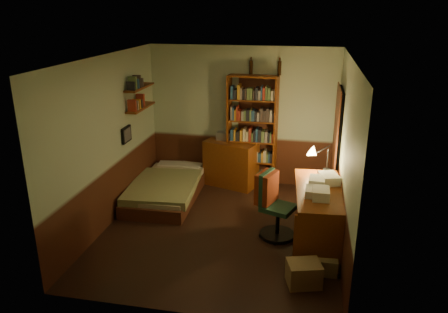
% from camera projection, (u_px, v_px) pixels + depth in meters
% --- Properties ---
extents(floor, '(3.50, 4.00, 0.02)m').
position_uv_depth(floor, '(221.00, 229.00, 6.76)').
color(floor, black).
rests_on(floor, ground).
extents(ceiling, '(3.50, 4.00, 0.02)m').
position_uv_depth(ceiling, '(220.00, 57.00, 5.90)').
color(ceiling, silver).
rests_on(ceiling, wall_back).
extents(wall_back, '(3.50, 0.02, 2.60)m').
position_uv_depth(wall_back, '(242.00, 116.00, 8.19)').
color(wall_back, '#9CAE8D').
rests_on(wall_back, ground).
extents(wall_left, '(0.02, 4.00, 2.60)m').
position_uv_depth(wall_left, '(108.00, 142.00, 6.65)').
color(wall_left, '#9CAE8D').
rests_on(wall_left, ground).
extents(wall_right, '(0.02, 4.00, 2.60)m').
position_uv_depth(wall_right, '(346.00, 157.00, 6.01)').
color(wall_right, '#9CAE8D').
rests_on(wall_right, ground).
extents(wall_front, '(3.50, 0.02, 2.60)m').
position_uv_depth(wall_front, '(181.00, 209.00, 4.47)').
color(wall_front, '#9CAE8D').
rests_on(wall_front, ground).
extents(doorway, '(0.06, 0.90, 2.00)m').
position_uv_depth(doorway, '(337.00, 149.00, 7.32)').
color(doorway, black).
rests_on(doorway, ground).
extents(door_trim, '(0.02, 0.98, 2.08)m').
position_uv_depth(door_trim, '(334.00, 148.00, 7.32)').
color(door_trim, '#482214').
rests_on(door_trim, ground).
extents(bed, '(1.10, 2.00, 0.59)m').
position_uv_depth(bed, '(167.00, 182.00, 7.78)').
color(bed, '#657946').
rests_on(bed, ground).
extents(dresser, '(1.07, 0.77, 0.86)m').
position_uv_depth(dresser, '(231.00, 164.00, 8.28)').
color(dresser, '#662E0F').
rests_on(dresser, ground).
extents(mini_stereo, '(0.29, 0.24, 0.14)m').
position_uv_depth(mini_stereo, '(224.00, 136.00, 8.26)').
color(mini_stereo, '#B2B2B7').
rests_on(mini_stereo, dresser).
extents(bookshelf, '(0.92, 0.37, 2.10)m').
position_uv_depth(bookshelf, '(252.00, 132.00, 8.09)').
color(bookshelf, '#662E0F').
rests_on(bookshelf, ground).
extents(bottle_left, '(0.08, 0.08, 0.25)m').
position_uv_depth(bottle_left, '(251.00, 67.00, 7.81)').
color(bottle_left, black).
rests_on(bottle_left, bookshelf).
extents(bottle_right, '(0.08, 0.08, 0.25)m').
position_uv_depth(bottle_right, '(279.00, 68.00, 7.72)').
color(bottle_right, black).
rests_on(bottle_right, bookshelf).
extents(desk, '(0.75, 1.60, 0.84)m').
position_uv_depth(desk, '(318.00, 216.00, 6.24)').
color(desk, '#662E0F').
rests_on(desk, ground).
extents(paper_stack, '(0.33, 0.39, 0.13)m').
position_uv_depth(paper_stack, '(329.00, 178.00, 6.31)').
color(paper_stack, silver).
rests_on(paper_stack, desk).
extents(desk_lamp, '(0.19, 0.19, 0.63)m').
position_uv_depth(desk_lamp, '(328.00, 151.00, 6.71)').
color(desk_lamp, black).
rests_on(desk_lamp, desk).
extents(office_chair, '(0.62, 0.59, 1.00)m').
position_uv_depth(office_chair, '(278.00, 206.00, 6.37)').
color(office_chair, '#244C33').
rests_on(office_chair, ground).
extents(red_jacket, '(0.35, 0.44, 0.46)m').
position_uv_depth(red_jacket, '(274.00, 155.00, 6.30)').
color(red_jacket, '#A13518').
rests_on(red_jacket, office_chair).
extents(wall_shelf_lower, '(0.20, 0.90, 0.03)m').
position_uv_depth(wall_shelf_lower, '(141.00, 107.00, 7.55)').
color(wall_shelf_lower, '#662E0F').
rests_on(wall_shelf_lower, wall_left).
extents(wall_shelf_upper, '(0.20, 0.90, 0.03)m').
position_uv_depth(wall_shelf_upper, '(140.00, 87.00, 7.44)').
color(wall_shelf_upper, '#662E0F').
rests_on(wall_shelf_upper, wall_left).
extents(framed_picture, '(0.04, 0.32, 0.26)m').
position_uv_depth(framed_picture, '(126.00, 135.00, 7.22)').
color(framed_picture, black).
rests_on(framed_picture, wall_left).
extents(cardboard_box_a, '(0.47, 0.42, 0.30)m').
position_uv_depth(cardboard_box_a, '(304.00, 274.00, 5.37)').
color(cardboard_box_a, '#91784D').
rests_on(cardboard_box_a, ground).
extents(cardboard_box_b, '(0.32, 0.26, 0.22)m').
position_uv_depth(cardboard_box_b, '(325.00, 265.00, 5.62)').
color(cardboard_box_b, '#91784D').
rests_on(cardboard_box_b, ground).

